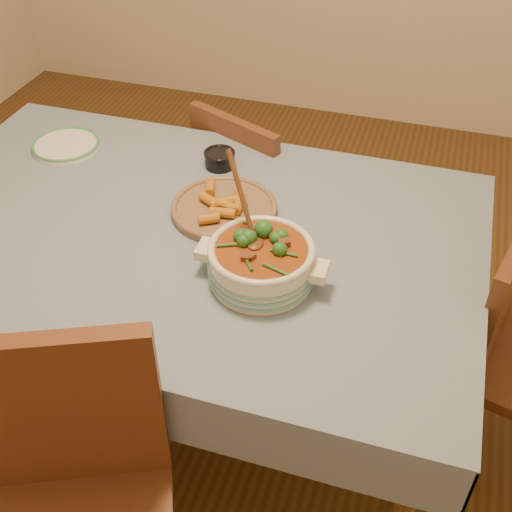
{
  "coord_description": "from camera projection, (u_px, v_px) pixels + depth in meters",
  "views": [
    {
      "loc": [
        0.63,
        -1.31,
        1.86
      ],
      "look_at": [
        0.27,
        -0.16,
        0.85
      ],
      "focal_mm": 45.0,
      "sensor_mm": 36.0,
      "label": 1
    }
  ],
  "objects": [
    {
      "name": "floor",
      "position": [
        197.0,
        395.0,
        2.3
      ],
      "size": [
        4.5,
        4.5,
        0.0
      ],
      "primitive_type": "plane",
      "color": "#4D3116",
      "rests_on": "ground"
    },
    {
      "name": "dining_table",
      "position": [
        184.0,
        253.0,
        1.87
      ],
      "size": [
        1.68,
        1.08,
        0.76
      ],
      "color": "brown",
      "rests_on": "floor"
    },
    {
      "name": "stew_casserole",
      "position": [
        261.0,
        260.0,
        1.6
      ],
      "size": [
        0.34,
        0.27,
        0.32
      ],
      "rotation": [
        0.0,
        0.0,
        0.01
      ],
      "color": "beige",
      "rests_on": "dining_table"
    },
    {
      "name": "white_plate",
      "position": [
        66.0,
        145.0,
        2.14
      ],
      "size": [
        0.27,
        0.27,
        0.02
      ],
      "rotation": [
        0.0,
        0.0,
        -0.24
      ],
      "color": "white",
      "rests_on": "dining_table"
    },
    {
      "name": "condiment_bowl",
      "position": [
        220.0,
        158.0,
        2.04
      ],
      "size": [
        0.12,
        0.12,
        0.05
      ],
      "rotation": [
        0.0,
        0.0,
        0.24
      ],
      "color": "black",
      "rests_on": "dining_table"
    },
    {
      "name": "fried_plate",
      "position": [
        224.0,
        207.0,
        1.85
      ],
      "size": [
        0.31,
        0.31,
        0.05
      ],
      "rotation": [
        0.0,
        0.0,
        0.04
      ],
      "color": "#836449",
      "rests_on": "dining_table"
    },
    {
      "name": "chair_far",
      "position": [
        253.0,
        194.0,
        2.44
      ],
      "size": [
        0.51,
        0.51,
        0.82
      ],
      "rotation": [
        0.0,
        0.0,
        2.73
      ],
      "color": "brown",
      "rests_on": "floor"
    },
    {
      "name": "chair_near",
      "position": [
        68.0,
        507.0,
        1.4
      ],
      "size": [
        0.59,
        0.59,
        0.96
      ],
      "rotation": [
        0.0,
        0.0,
        0.42
      ],
      "color": "brown",
      "rests_on": "floor"
    }
  ]
}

